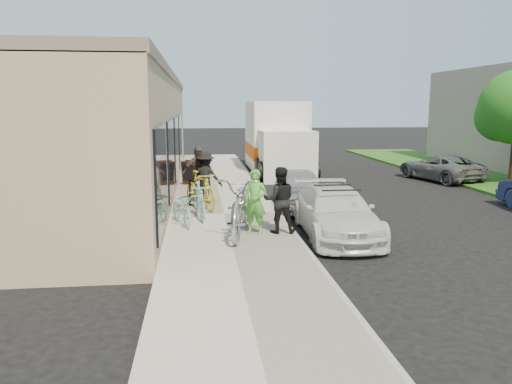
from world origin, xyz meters
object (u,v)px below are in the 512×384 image
bike_rack (193,191)px  sandwich_board (190,172)px  moving_truck (277,141)px  cruiser_bike_c (200,190)px  woman_rider (255,202)px  sedan_silver (299,189)px  man_standing (279,200)px  cruiser_bike_b (182,209)px  bystander_b (198,174)px  bystander_a (205,177)px  cruiser_bike_a (199,201)px  far_car_gray (440,168)px  tandem_bike (242,205)px  sedan_white (336,212)px

bike_rack → sandwich_board: bearing=92.0°
moving_truck → cruiser_bike_c: size_ratio=3.72×
woman_rider → cruiser_bike_c: 3.29m
sedan_silver → moving_truck: (0.67, 8.48, 0.86)m
woman_rider → man_standing: size_ratio=0.97×
woman_rider → cruiser_bike_b: (-1.73, 1.08, -0.36)m
sandwich_board → bystander_b: size_ratio=0.52×
man_standing → bike_rack: bearing=-54.4°
bike_rack → bystander_a: 0.81m
cruiser_bike_b → bystander_b: 3.13m
bike_rack → woman_rider: woman_rider is taller
sandwich_board → cruiser_bike_c: (0.37, -4.59, 0.08)m
sandwich_board → cruiser_bike_a: (0.32, -5.89, 0.01)m
far_car_gray → cruiser_bike_a: (-10.12, -6.76, 0.08)m
sandwich_board → cruiser_bike_b: (-0.11, -6.55, -0.06)m
moving_truck → woman_rider: size_ratio=4.46×
bystander_a → moving_truck: bearing=-97.7°
tandem_bike → cruiser_bike_b: tandem_bike is taller
tandem_bike → cruiser_bike_b: bearing=153.6°
sedan_silver → cruiser_bike_b: 4.23m
tandem_bike → cruiser_bike_c: size_ratio=1.46×
sedan_silver → woman_rider: 3.90m
cruiser_bike_b → bystander_a: (0.64, 2.81, 0.40)m
man_standing → cruiser_bike_c: size_ratio=0.86×
sedan_white → cruiser_bike_a: (-3.26, 1.63, 0.04)m
far_car_gray → cruiser_bike_b: far_car_gray is taller
far_car_gray → woman_rider: woman_rider is taller
sedan_silver → woman_rider: size_ratio=2.35×
moving_truck → far_car_gray: (6.39, -3.44, -0.92)m
bystander_a → bystander_b: size_ratio=0.92×
sedan_silver → tandem_bike: (-2.06, -3.51, 0.24)m
cruiser_bike_c → bystander_b: size_ratio=1.05×
bystander_b → tandem_bike: bearing=-93.2°
moving_truck → bystander_b: moving_truck is taller
sedan_white → far_car_gray: sedan_white is taller
bystander_b → woman_rider: bearing=-89.1°
sandwich_board → tandem_bike: 7.79m
tandem_bike → bystander_b: size_ratio=1.53×
sedan_silver → tandem_bike: 4.08m
sedan_white → man_standing: bearing=-174.7°
moving_truck → far_car_gray: bearing=-27.7°
sedan_white → bystander_b: bearing=131.0°
woman_rider → cruiser_bike_a: size_ratio=0.96×
sedan_silver → bystander_a: bearing=176.6°
sandwich_board → far_car_gray: 10.47m
bike_rack → sedan_silver: 3.23m
bike_rack → sedan_silver: bearing=3.9°
bike_rack → woman_rider: (1.47, -3.24, 0.26)m
woman_rider → bystander_b: size_ratio=0.87×
tandem_bike → bystander_b: 4.32m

